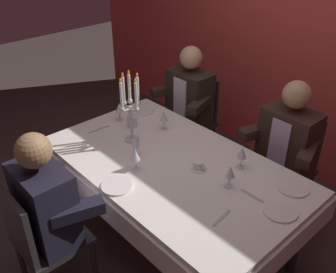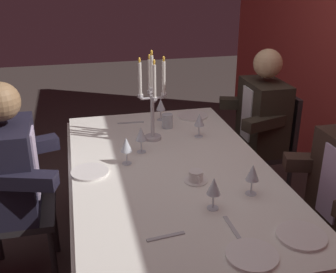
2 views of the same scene
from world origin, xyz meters
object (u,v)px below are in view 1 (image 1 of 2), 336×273
(dinner_plate_3, at_px, (141,110))
(seated_diner_1, at_px, (44,205))
(wine_glass_0, at_px, (164,117))
(seated_diner_2, at_px, (288,141))
(water_tumbler_0, at_px, (132,121))
(dinner_plate_1, at_px, (293,187))
(wine_glass_1, at_px, (119,108))
(coffee_cup_0, at_px, (199,165))
(wine_glass_3, at_px, (135,142))
(wine_glass_4, at_px, (242,153))
(candelabra, at_px, (131,109))
(dinner_plate_2, at_px, (117,186))
(dinner_plate_0, at_px, (280,211))
(wine_glass_5, at_px, (230,172))
(seated_diner_0, at_px, (190,97))
(wine_glass_2, at_px, (135,155))
(dining_table, at_px, (172,176))

(dinner_plate_3, relative_size, seated_diner_1, 0.18)
(wine_glass_0, xyz_separation_m, seated_diner_2, (0.79, 0.60, -0.12))
(water_tumbler_0, bearing_deg, dinner_plate_1, 11.26)
(wine_glass_1, height_order, coffee_cup_0, wine_glass_1)
(wine_glass_3, bearing_deg, wine_glass_4, 36.36)
(wine_glass_1, bearing_deg, water_tumbler_0, 4.61)
(dinner_plate_3, relative_size, seated_diner_2, 0.18)
(candelabra, xyz_separation_m, wine_glass_1, (-0.33, 0.13, -0.16))
(dinner_plate_2, bearing_deg, wine_glass_0, 115.92)
(dinner_plate_0, xyz_separation_m, wine_glass_4, (-0.45, 0.19, 0.11))
(dinner_plate_3, distance_m, wine_glass_5, 1.25)
(wine_glass_5, xyz_separation_m, seated_diner_0, (-1.14, 0.79, -0.12))
(coffee_cup_0, bearing_deg, candelabra, -169.69)
(dinner_plate_3, xyz_separation_m, wine_glass_2, (0.66, -0.59, 0.11))
(dinner_plate_3, distance_m, seated_diner_0, 0.54)
(dining_table, distance_m, seated_diner_2, 0.98)
(dinner_plate_0, relative_size, seated_diner_2, 0.17)
(dinner_plate_2, bearing_deg, wine_glass_2, 107.90)
(coffee_cup_0, xyz_separation_m, seated_diner_2, (0.22, 0.80, -0.03))
(wine_glass_1, bearing_deg, wine_glass_0, 26.18)
(wine_glass_0, distance_m, wine_glass_1, 0.41)
(dinner_plate_1, xyz_separation_m, water_tumbler_0, (-1.35, -0.27, 0.04))
(dinner_plate_2, relative_size, wine_glass_4, 1.27)
(dinner_plate_1, distance_m, wine_glass_0, 1.15)
(wine_glass_0, bearing_deg, coffee_cup_0, -18.47)
(water_tumbler_0, bearing_deg, wine_glass_2, -35.48)
(dinner_plate_2, bearing_deg, dining_table, 84.20)
(wine_glass_5, distance_m, water_tumbler_0, 1.06)
(wine_glass_0, xyz_separation_m, wine_glass_3, (0.15, -0.41, 0.00))
(candelabra, bearing_deg, wine_glass_5, 7.42)
(dining_table, bearing_deg, dinner_plate_2, -95.80)
(dinner_plate_0, xyz_separation_m, water_tumbler_0, (-1.42, -0.01, 0.04))
(dinner_plate_1, height_order, water_tumbler_0, water_tumbler_0)
(seated_diner_2, bearing_deg, wine_glass_1, -146.02)
(wine_glass_4, bearing_deg, dinner_plate_3, 178.61)
(dinner_plate_2, height_order, coffee_cup_0, coffee_cup_0)
(dinner_plate_2, xyz_separation_m, seated_diner_1, (-0.16, -0.43, -0.01))
(dining_table, xyz_separation_m, dinner_plate_1, (0.74, 0.39, 0.13))
(candelabra, xyz_separation_m, wine_glass_5, (0.88, 0.11, -0.16))
(wine_glass_4, bearing_deg, dining_table, -138.21)
(candelabra, bearing_deg, wine_glass_4, 23.34)
(wine_glass_0, bearing_deg, dinner_plate_2, -64.08)
(dinner_plate_0, xyz_separation_m, wine_glass_2, (-0.93, -0.37, 0.11))
(wine_glass_5, xyz_separation_m, seated_diner_2, (-0.05, 0.79, -0.12))
(wine_glass_2, bearing_deg, dinner_plate_0, 21.61)
(dinner_plate_3, bearing_deg, dining_table, -24.22)
(water_tumbler_0, relative_size, seated_diner_0, 0.08)
(dinner_plate_0, relative_size, wine_glass_4, 1.28)
(coffee_cup_0, bearing_deg, dinner_plate_1, 27.66)
(dinner_plate_2, distance_m, wine_glass_1, 0.92)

